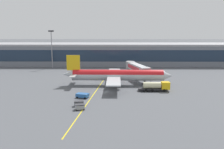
{
  "coord_description": "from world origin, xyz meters",
  "views": [
    {
      "loc": [
        3.11,
        -86.46,
        22.39
      ],
      "look_at": [
        2.24,
        8.55,
        4.5
      ],
      "focal_mm": 41.92,
      "sensor_mm": 36.0,
      "label": 1
    }
  ],
  "objects_px": {
    "pushback_tug": "(83,95)",
    "baggage_cart_1": "(79,103)",
    "fuel_tanker": "(156,86)",
    "baggage_cart_0": "(80,107)",
    "main_airliner": "(117,75)"
  },
  "relations": [
    {
      "from": "pushback_tug",
      "to": "baggage_cart_1",
      "type": "xyz_separation_m",
      "value": [
        -0.06,
        -8.56,
        -0.07
      ]
    },
    {
      "from": "fuel_tanker",
      "to": "pushback_tug",
      "type": "xyz_separation_m",
      "value": [
        -24.35,
        -8.76,
        -0.9
      ]
    },
    {
      "from": "pushback_tug",
      "to": "baggage_cart_0",
      "type": "xyz_separation_m",
      "value": [
        0.6,
        -11.69,
        -0.07
      ]
    },
    {
      "from": "main_airliner",
      "to": "fuel_tanker",
      "type": "xyz_separation_m",
      "value": [
        13.35,
        -9.06,
        -2.16
      ]
    },
    {
      "from": "fuel_tanker",
      "to": "baggage_cart_1",
      "type": "distance_m",
      "value": 29.95
    },
    {
      "from": "fuel_tanker",
      "to": "pushback_tug",
      "type": "relative_size",
      "value": 2.52
    },
    {
      "from": "baggage_cart_0",
      "to": "baggage_cart_1",
      "type": "xyz_separation_m",
      "value": [
        -0.66,
        3.13,
        0.0
      ]
    },
    {
      "from": "pushback_tug",
      "to": "baggage_cart_1",
      "type": "relative_size",
      "value": 1.47
    },
    {
      "from": "fuel_tanker",
      "to": "baggage_cart_1",
      "type": "relative_size",
      "value": 3.72
    },
    {
      "from": "main_airliner",
      "to": "pushback_tug",
      "type": "height_order",
      "value": "main_airliner"
    },
    {
      "from": "fuel_tanker",
      "to": "baggage_cart_1",
      "type": "height_order",
      "value": "fuel_tanker"
    },
    {
      "from": "fuel_tanker",
      "to": "baggage_cart_0",
      "type": "relative_size",
      "value": 3.72
    },
    {
      "from": "pushback_tug",
      "to": "baggage_cart_1",
      "type": "distance_m",
      "value": 8.56
    },
    {
      "from": "main_airliner",
      "to": "baggage_cart_0",
      "type": "distance_m",
      "value": 31.45
    },
    {
      "from": "main_airliner",
      "to": "pushback_tug",
      "type": "xyz_separation_m",
      "value": [
        -11.01,
        -17.83,
        -3.06
      ]
    }
  ]
}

